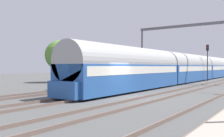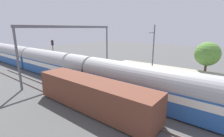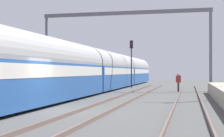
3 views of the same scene
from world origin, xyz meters
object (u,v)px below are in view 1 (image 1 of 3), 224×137
Objects in this scene: passenger_train at (188,68)px; freight_car at (114,73)px; railway_signal_far at (207,58)px; catenary_gantry at (198,38)px.

passenger_train is 3.78× the size of freight_car.
railway_signal_far reaches higher than freight_car.
passenger_train is 3.99m from railway_signal_far.
catenary_gantry reaches higher than freight_car.
freight_car is 2.39× the size of railway_signal_far.
freight_car is 17.10m from railway_signal_far.
railway_signal_far is 0.32× the size of catenary_gantry.
railway_signal_far is (6.10, 15.85, 1.98)m from freight_car.
railway_signal_far is (1.92, 3.17, 1.48)m from passenger_train.
railway_signal_far is at bearing 68.95° from freight_car.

